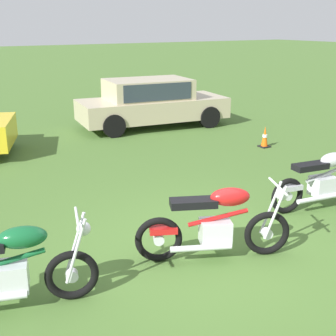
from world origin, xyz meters
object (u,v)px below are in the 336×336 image
motorcycle_silver (324,180)px  car_beige (151,100)px  traffic_cone (265,138)px  motorcycle_green (9,269)px  motorcycle_red (216,224)px

motorcycle_silver → car_beige: (0.55, 6.95, 0.32)m
car_beige → traffic_cone: (1.31, -3.54, -0.55)m
motorcycle_green → motorcycle_red: 2.59m
motorcycle_green → motorcycle_silver: same height
motorcycle_green → motorcycle_silver: (5.20, 0.21, -0.00)m
car_beige → motorcycle_silver: bearing=-87.3°
traffic_cone → motorcycle_silver: bearing=-118.6°
motorcycle_green → car_beige: 9.19m
motorcycle_red → traffic_cone: bearing=65.0°
motorcycle_silver → traffic_cone: 3.90m
motorcycle_green → car_beige: car_beige is taller
motorcycle_red → car_beige: (3.17, 7.43, 0.31)m
motorcycle_silver → car_beige: bearing=93.8°
motorcycle_silver → motorcycle_green: bearing=-169.3°
motorcycle_red → traffic_cone: size_ratio=3.65×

